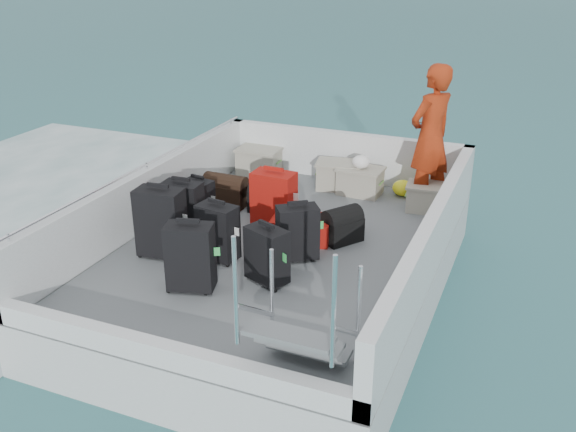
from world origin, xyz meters
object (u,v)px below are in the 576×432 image
(crate_2, at_px, (360,182))
(crate_0, at_px, (259,162))
(suitcase_8, at_px, (302,228))
(passenger, at_px, (430,137))
(crate_3, at_px, (429,199))
(suitcase_3, at_px, (190,258))
(suitcase_7, at_px, (297,234))
(crate_1, at_px, (339,176))
(suitcase_6, at_px, (267,256))
(suitcase_2, at_px, (199,201))
(suitcase_0, at_px, (161,223))
(suitcase_4, at_px, (218,233))
(suitcase_5, at_px, (274,200))
(suitcase_1, at_px, (183,210))

(crate_2, bearing_deg, crate_0, 172.09)
(suitcase_8, bearing_deg, passenger, -44.73)
(crate_3, relative_size, passenger, 0.29)
(suitcase_3, xyz_separation_m, suitcase_7, (0.73, 1.02, -0.04))
(crate_0, relative_size, crate_1, 1.01)
(suitcase_6, relative_size, suitcase_7, 0.97)
(passenger, bearing_deg, suitcase_2, -26.20)
(suitcase_0, distance_m, suitcase_3, 0.86)
(suitcase_3, relative_size, passenger, 0.38)
(suitcase_2, relative_size, suitcase_4, 0.83)
(suitcase_5, distance_m, crate_2, 1.61)
(suitcase_2, xyz_separation_m, suitcase_5, (0.93, 0.20, 0.08))
(suitcase_6, bearing_deg, suitcase_5, 133.87)
(suitcase_0, distance_m, crate_3, 3.46)
(suitcase_3, bearing_deg, suitcase_0, 126.66)
(suitcase_4, distance_m, suitcase_7, 0.86)
(suitcase_3, height_order, crate_0, suitcase_3)
(suitcase_5, height_order, crate_3, suitcase_5)
(suitcase_7, height_order, passenger, passenger)
(suitcase_3, height_order, crate_2, suitcase_3)
(suitcase_3, xyz_separation_m, passenger, (1.70, 3.12, 0.58))
(suitcase_8, distance_m, crate_0, 2.37)
(suitcase_3, xyz_separation_m, suitcase_6, (0.63, 0.43, -0.05))
(suitcase_1, xyz_separation_m, suitcase_7, (1.44, -0.02, -0.03))
(suitcase_0, height_order, suitcase_4, suitcase_0)
(suitcase_0, relative_size, crate_3, 1.46)
(suitcase_4, relative_size, crate_1, 1.08)
(suitcase_5, xyz_separation_m, suitcase_8, (0.45, -0.20, -0.21))
(suitcase_5, bearing_deg, suitcase_2, -166.22)
(suitcase_5, bearing_deg, crate_2, 67.70)
(suitcase_3, height_order, crate_3, suitcase_3)
(crate_3, bearing_deg, suitcase_5, -143.16)
(suitcase_0, distance_m, suitcase_7, 1.49)
(suitcase_2, distance_m, crate_0, 1.89)
(suitcase_4, xyz_separation_m, crate_0, (-0.78, 2.73, -0.14))
(suitcase_0, height_order, suitcase_7, suitcase_0)
(crate_1, bearing_deg, suitcase_3, -97.72)
(suitcase_4, relative_size, suitcase_6, 1.06)
(suitcase_5, relative_size, passenger, 0.37)
(suitcase_4, height_order, suitcase_7, suitcase_4)
(crate_2, bearing_deg, suitcase_0, -118.77)
(suitcase_2, relative_size, crate_0, 0.89)
(suitcase_6, xyz_separation_m, crate_0, (-1.49, 2.99, -0.12))
(suitcase_3, distance_m, crate_1, 3.32)
(crate_0, bearing_deg, crate_3, -9.88)
(suitcase_5, bearing_deg, suitcase_7, -48.34)
(suitcase_4, height_order, suitcase_6, suitcase_4)
(suitcase_1, height_order, crate_1, suitcase_1)
(suitcase_1, bearing_deg, suitcase_5, 35.81)
(suitcase_6, bearing_deg, suitcase_1, 178.45)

